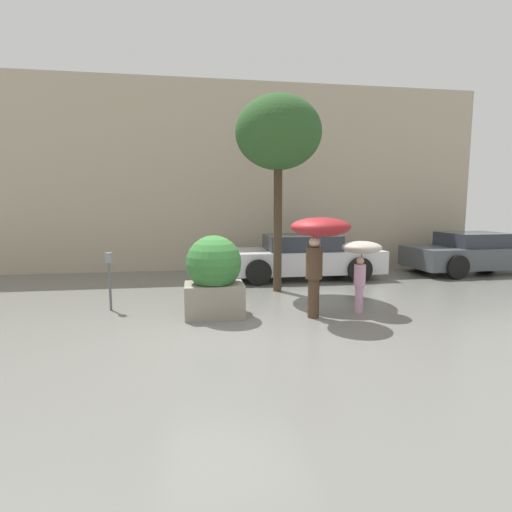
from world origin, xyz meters
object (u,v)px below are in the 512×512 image
Objects in this scene: planter_box at (214,275)px; person_adult at (319,236)px; person_child at (361,255)px; parked_car_far at (473,253)px; street_tree at (278,134)px; parking_meter at (109,269)px; parked_car_near at (301,257)px.

person_adult is at bearing -14.45° from planter_box.
person_child reaches higher than parked_car_far.
parking_meter is at bearing -161.33° from street_tree.
parked_car_far is at bearing 16.01° from parking_meter.
parked_car_near is 5.60m from parking_meter.
person_adult is at bearing 120.22° from parked_car_far.
parked_car_far is (5.59, 0.05, -0.00)m from parked_car_near.
person_adult is at bearing -84.37° from street_tree.
person_adult reaches higher than parking_meter.
street_tree is at bearing 64.98° from person_child.
planter_box reaches higher than parking_meter.
parked_car_near is at bearing 138.72° from person_adult.
person_adult is 1.11m from person_child.
parked_car_near is (-0.16, 3.81, -0.55)m from person_child.
street_tree reaches higher than parked_car_far.
street_tree is at bearing 50.31° from planter_box.
planter_box is at bearing 111.04° from parked_car_far.
street_tree is 3.99× the size of parking_meter.
person_adult is at bearing 168.92° from parked_car_near.
street_tree is (-6.66, -1.72, 3.17)m from parked_car_far.
person_child is (0.98, 0.35, -0.40)m from person_adult.
parked_car_near is at bearing 37.62° from person_child.
person_child is at bearing -60.21° from street_tree.
person_child is at bearing 79.40° from person_adult.
person_adult is 0.42× the size of parked_car_near.
planter_box is 0.33× the size of street_tree.
parked_car_far is (6.41, 4.21, -0.95)m from person_adult.
parked_car_far is 3.60× the size of parking_meter.
parked_car_near is at bearing 53.42° from planter_box.
parked_car_near is at bearing 87.47° from parked_car_far.
parked_car_far is at bearing 24.09° from planter_box.
planter_box is 4.57m from parked_car_near.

